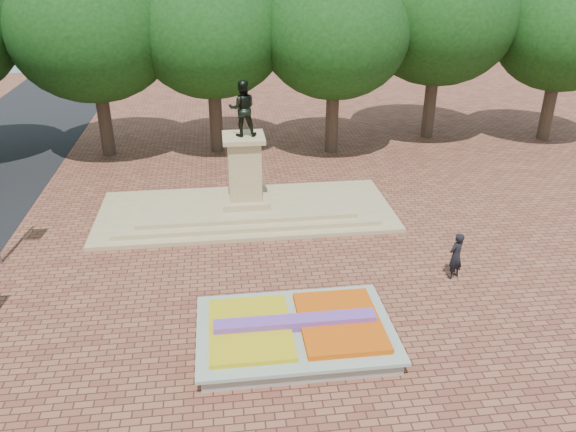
{
  "coord_description": "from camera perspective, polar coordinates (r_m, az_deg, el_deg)",
  "views": [
    {
      "loc": [
        -1.09,
        -16.57,
        11.55
      ],
      "look_at": [
        1.39,
        2.87,
        2.2
      ],
      "focal_mm": 35.0,
      "sensor_mm": 36.0,
      "label": 1
    }
  ],
  "objects": [
    {
      "name": "flower_bed",
      "position": [
        18.49,
        0.82,
        -11.69
      ],
      "size": [
        6.3,
        4.3,
        0.91
      ],
      "color": "gray",
      "rests_on": "ground"
    },
    {
      "name": "ground",
      "position": [
        20.23,
        -2.91,
        -9.35
      ],
      "size": [
        90.0,
        90.0,
        0.0
      ],
      "primitive_type": "plane",
      "color": "brown",
      "rests_on": "ground"
    },
    {
      "name": "tree_row_back",
      "position": [
        35.08,
        -1.67,
        17.51
      ],
      "size": [
        44.8,
        8.8,
        10.43
      ],
      "color": "#37281E",
      "rests_on": "ground"
    },
    {
      "name": "monument",
      "position": [
        26.81,
        -4.34,
        1.99
      ],
      "size": [
        14.0,
        6.0,
        6.4
      ],
      "color": "tan",
      "rests_on": "ground"
    },
    {
      "name": "pedestrian",
      "position": [
        22.41,
        16.68,
        -3.89
      ],
      "size": [
        0.83,
        0.74,
        1.91
      ],
      "primitive_type": "imported",
      "rotation": [
        0.0,
        0.0,
        3.65
      ],
      "color": "black",
      "rests_on": "ground"
    }
  ]
}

